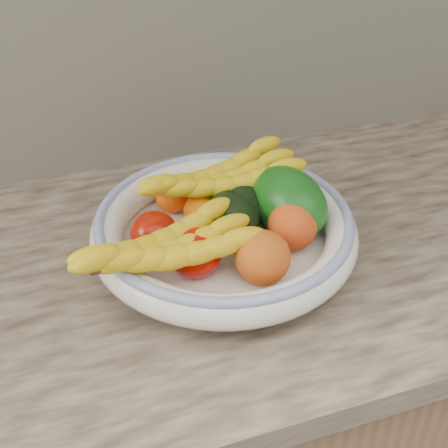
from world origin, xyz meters
TOP-DOWN VIEW (x-y plane):
  - kitchen_counter at (0.00, 1.69)m, footprint 2.44×0.66m
  - fruit_bowl at (0.00, 1.66)m, footprint 0.39×0.39m
  - clementine_back_left at (-0.05, 1.76)m, footprint 0.06×0.06m
  - clementine_back_right at (0.02, 1.77)m, footprint 0.07×0.07m
  - clementine_back_mid at (-0.02, 1.71)m, footprint 0.07×0.07m
  - tomato_left at (-0.10, 1.67)m, footprint 0.08×0.08m
  - tomato_near_left at (-0.06, 1.61)m, footprint 0.08×0.08m
  - avocado_center at (0.02, 1.67)m, footprint 0.07×0.11m
  - avocado_right at (0.04, 1.68)m, footprint 0.11×0.12m
  - green_mango at (0.10, 1.66)m, footprint 0.16×0.17m
  - peach_front at (0.02, 1.56)m, footprint 0.08×0.08m
  - peach_right at (0.09, 1.61)m, footprint 0.08×0.08m
  - banana_bunch_back at (0.02, 1.73)m, footprint 0.28×0.13m
  - banana_bunch_front at (-0.10, 1.60)m, footprint 0.29×0.16m

SIDE VIEW (x-z plane):
  - kitchen_counter at x=0.00m, z-range -0.24..1.16m
  - fruit_bowl at x=0.00m, z-range 0.91..0.99m
  - clementine_back_left at x=-0.05m, z-range 0.93..0.98m
  - clementine_back_right at x=0.02m, z-range 0.93..0.98m
  - clementine_back_mid at x=-0.02m, z-range 0.93..0.98m
  - tomato_left at x=-0.10m, z-range 0.93..0.99m
  - tomato_near_left at x=-0.06m, z-range 0.93..1.00m
  - avocado_center at x=0.02m, z-range 0.93..1.00m
  - avocado_right at x=0.04m, z-range 0.93..1.00m
  - peach_front at x=0.02m, z-range 0.93..1.00m
  - peach_right at x=0.09m, z-range 0.93..1.00m
  - green_mango at x=0.10m, z-range 0.91..1.04m
  - banana_bunch_front at x=-0.10m, z-range 0.94..1.02m
  - banana_bunch_back at x=0.02m, z-range 0.95..1.03m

